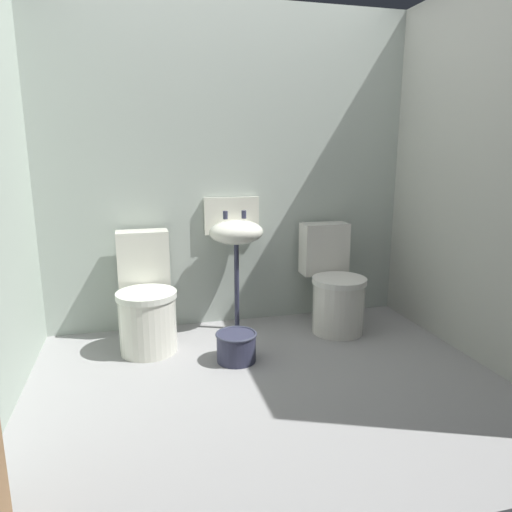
{
  "coord_description": "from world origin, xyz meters",
  "views": [
    {
      "loc": [
        -0.7,
        -2.47,
        1.35
      ],
      "look_at": [
        0.0,
        0.26,
        0.7
      ],
      "focal_mm": 32.87,
      "sensor_mm": 36.0,
      "label": 1
    }
  ],
  "objects_px": {
    "toilet_right": "(334,287)",
    "sink": "(236,231)",
    "toilet_left": "(146,302)",
    "bucket": "(236,346)"
  },
  "relations": [
    {
      "from": "toilet_right",
      "to": "sink",
      "type": "height_order",
      "value": "sink"
    },
    {
      "from": "toilet_left",
      "to": "bucket",
      "type": "height_order",
      "value": "toilet_left"
    },
    {
      "from": "toilet_left",
      "to": "sink",
      "type": "distance_m",
      "value": 0.82
    },
    {
      "from": "toilet_left",
      "to": "toilet_right",
      "type": "bearing_deg",
      "value": 179.16
    },
    {
      "from": "toilet_left",
      "to": "sink",
      "type": "height_order",
      "value": "sink"
    },
    {
      "from": "toilet_left",
      "to": "sink",
      "type": "relative_size",
      "value": 0.79
    },
    {
      "from": "toilet_left",
      "to": "toilet_right",
      "type": "distance_m",
      "value": 1.39
    },
    {
      "from": "sink",
      "to": "bucket",
      "type": "height_order",
      "value": "sink"
    },
    {
      "from": "toilet_left",
      "to": "bucket",
      "type": "distance_m",
      "value": 0.7
    },
    {
      "from": "toilet_right",
      "to": "sink",
      "type": "relative_size",
      "value": 0.79
    }
  ]
}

